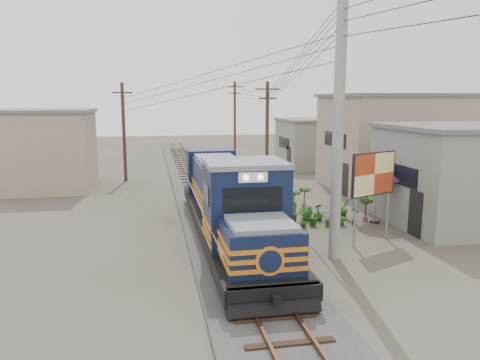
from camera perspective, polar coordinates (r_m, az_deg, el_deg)
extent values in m
plane|color=#473F35|center=(17.60, -0.07, -9.64)|extent=(120.00, 120.00, 0.00)
cube|color=#595651|center=(27.11, -3.97, -2.50)|extent=(3.60, 70.00, 0.16)
cube|color=#51331E|center=(27.02, -5.10, -2.16)|extent=(0.08, 70.00, 0.12)
cube|color=#51331E|center=(27.14, -2.85, -2.08)|extent=(0.08, 70.00, 0.12)
cube|color=black|center=(19.59, -1.35, -5.34)|extent=(2.69, 14.84, 0.51)
cube|color=black|center=(15.34, 1.53, -10.82)|extent=(2.04, 2.97, 0.60)
cube|color=black|center=(24.11, -3.14, -3.13)|extent=(2.04, 2.97, 0.60)
cube|color=#0E1836|center=(13.96, 2.52, -8.30)|extent=(2.21, 2.23, 1.39)
cube|color=#0E1836|center=(15.95, 0.64, -3.22)|extent=(2.64, 2.41, 2.87)
cube|color=slate|center=(15.68, 0.65, 2.07)|extent=(2.69, 2.53, 0.17)
cube|color=black|center=(14.67, 1.58, -2.33)|extent=(1.88, 0.06, 0.74)
cube|color=white|center=(14.53, 1.60, 0.34)|extent=(0.93, 0.06, 0.32)
cube|color=#0E1836|center=(21.57, -2.36, -0.77)|extent=(2.10, 9.09, 2.13)
cube|color=slate|center=(21.39, -2.38, 2.16)|extent=(1.88, 9.09, 0.17)
cube|color=orange|center=(19.47, -1.35, -3.89)|extent=(2.73, 14.84, 0.13)
cube|color=orange|center=(19.40, -1.35, -3.09)|extent=(2.73, 14.84, 0.13)
cube|color=orange|center=(19.34, -1.36, -2.29)|extent=(2.73, 14.84, 0.13)
cylinder|color=#9E9B93|center=(17.13, 11.91, 6.72)|extent=(0.40, 0.40, 10.00)
cylinder|color=#4C3826|center=(31.32, 3.32, 5.51)|extent=(0.24, 0.24, 7.00)
cube|color=#4C3826|center=(31.24, 3.37, 11.00)|extent=(1.60, 0.10, 0.10)
cube|color=#4C3826|center=(31.23, 3.36, 9.90)|extent=(1.20, 0.10, 0.10)
cylinder|color=#4C3826|center=(45.05, -0.64, 7.17)|extent=(0.24, 0.24, 7.50)
cube|color=#4C3826|center=(45.01, -0.65, 11.31)|extent=(1.60, 0.10, 0.10)
cube|color=#4C3826|center=(45.00, -0.64, 10.54)|extent=(1.20, 0.10, 0.10)
cylinder|color=#4C3826|center=(34.44, -13.97, 5.63)|extent=(0.24, 0.24, 7.00)
cube|color=#4C3826|center=(34.37, -14.18, 10.62)|extent=(1.60, 0.10, 0.10)
cube|color=#4C3826|center=(34.36, -14.13, 9.62)|extent=(1.20, 0.10, 0.10)
cube|color=gray|center=(24.45, 26.01, 0.33)|extent=(7.00, 6.00, 4.50)
cube|color=slate|center=(24.21, 26.43, 5.83)|extent=(7.35, 6.30, 0.20)
cube|color=black|center=(22.50, 18.84, 0.64)|extent=(0.05, 3.00, 0.90)
cube|color=gray|center=(32.43, 18.08, 4.30)|extent=(8.00, 7.00, 6.00)
cube|color=slate|center=(32.30, 18.38, 9.78)|extent=(8.40, 7.35, 0.20)
cube|color=black|center=(30.67, 11.49, 4.86)|extent=(0.05, 3.50, 0.90)
cube|color=gray|center=(40.99, 9.45, 4.32)|extent=(6.00, 6.00, 4.00)
cube|color=slate|center=(40.84, 9.53, 7.25)|extent=(6.30, 6.30, 0.20)
cube|color=black|center=(40.03, 5.38, 4.56)|extent=(0.05, 3.00, 0.90)
cube|color=gray|center=(33.22, -22.73, 3.27)|extent=(6.00, 6.00, 5.00)
cube|color=slate|center=(33.05, -23.04, 7.75)|extent=(6.30, 6.30, 0.20)
cylinder|color=#99999E|center=(19.14, 13.85, -3.98)|extent=(0.10, 0.10, 2.78)
cylinder|color=#99999E|center=(20.64, 17.56, -3.15)|extent=(0.10, 0.10, 2.78)
cube|color=black|center=(19.59, 15.98, 0.72)|extent=(2.29, 1.10, 1.78)
cube|color=#A93416|center=(19.57, 16.01, 0.71)|extent=(2.17, 1.01, 1.67)
cylinder|color=black|center=(23.51, 16.09, -4.87)|extent=(0.51, 0.51, 0.10)
cylinder|color=#99999E|center=(23.24, 16.23, -1.98)|extent=(0.05, 0.05, 2.53)
cone|color=#542268|center=(23.03, 16.38, 0.96)|extent=(3.03, 3.03, 0.63)
imported|color=black|center=(26.27, 11.53, -1.52)|extent=(0.68, 0.65, 1.56)
imported|color=#265A19|center=(21.73, 7.70, -4.51)|extent=(0.60, 0.65, 1.02)
imported|color=#265A19|center=(22.09, 8.77, -4.41)|extent=(0.57, 0.48, 0.94)
imported|color=#265A19|center=(22.17, 10.70, -4.79)|extent=(0.72, 0.66, 0.66)
imported|color=#265A19|center=(22.54, 12.10, -4.27)|extent=(0.72, 0.72, 0.91)
imported|color=#265A19|center=(22.75, 13.79, -4.31)|extent=(0.46, 0.53, 0.84)
imported|color=#265A19|center=(22.80, 6.43, -3.90)|extent=(0.55, 0.62, 0.94)
imported|color=#265A19|center=(23.03, 8.24, -4.00)|extent=(0.93, 0.91, 0.79)
imported|color=#265A19|center=(23.22, 9.54, -3.87)|extent=(0.62, 0.62, 0.83)
imported|color=#265A19|center=(23.46, 11.28, -3.66)|extent=(0.37, 0.52, 0.93)
imported|color=#265A19|center=(23.77, 12.56, -3.44)|extent=(0.67, 0.61, 1.01)
imported|color=#265A19|center=(23.83, 5.56, -3.52)|extent=(0.89, 0.90, 0.76)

